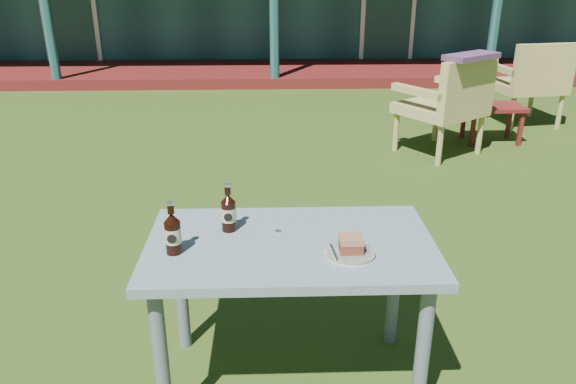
{
  "coord_description": "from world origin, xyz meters",
  "views": [
    {
      "loc": [
        -0.08,
        -3.67,
        1.81
      ],
      "look_at": [
        0.0,
        -1.3,
        0.82
      ],
      "focal_mm": 35.0,
      "sensor_mm": 36.0,
      "label": 1
    }
  ],
  "objects_px": {
    "plate": "(350,253)",
    "side_table": "(493,110)",
    "armchair_right": "(532,79)",
    "cafe_table": "(290,263)",
    "armchair_left": "(449,101)",
    "cola_bottle_near": "(229,212)",
    "cola_bottle_far": "(173,233)",
    "cake_slice": "(351,244)"
  },
  "relations": [
    {
      "from": "armchair_right",
      "to": "side_table",
      "type": "height_order",
      "value": "armchair_right"
    },
    {
      "from": "side_table",
      "to": "plate",
      "type": "bearing_deg",
      "value": -118.61
    },
    {
      "from": "cake_slice",
      "to": "cola_bottle_near",
      "type": "xyz_separation_m",
      "value": [
        -0.5,
        0.23,
        0.04
      ]
    },
    {
      "from": "armchair_right",
      "to": "side_table",
      "type": "distance_m",
      "value": 0.91
    },
    {
      "from": "cafe_table",
      "to": "armchair_right",
      "type": "relative_size",
      "value": 1.24
    },
    {
      "from": "cola_bottle_near",
      "to": "side_table",
      "type": "distance_m",
      "value": 4.34
    },
    {
      "from": "cafe_table",
      "to": "cola_bottle_far",
      "type": "relative_size",
      "value": 5.44
    },
    {
      "from": "plate",
      "to": "side_table",
      "type": "bearing_deg",
      "value": 61.39
    },
    {
      "from": "plate",
      "to": "side_table",
      "type": "distance_m",
      "value": 4.27
    },
    {
      "from": "plate",
      "to": "armchair_left",
      "type": "bearing_deg",
      "value": 66.89
    },
    {
      "from": "cafe_table",
      "to": "plate",
      "type": "height_order",
      "value": "plate"
    },
    {
      "from": "cake_slice",
      "to": "cola_bottle_far",
      "type": "height_order",
      "value": "cola_bottle_far"
    },
    {
      "from": "cola_bottle_near",
      "to": "armchair_left",
      "type": "distance_m",
      "value": 3.64
    },
    {
      "from": "armchair_left",
      "to": "armchair_right",
      "type": "bearing_deg",
      "value": 38.97
    },
    {
      "from": "armchair_right",
      "to": "cola_bottle_far",
      "type": "bearing_deg",
      "value": -128.11
    },
    {
      "from": "plate",
      "to": "armchair_left",
      "type": "height_order",
      "value": "armchair_left"
    },
    {
      "from": "armchair_left",
      "to": "cola_bottle_near",
      "type": "bearing_deg",
      "value": -121.74
    },
    {
      "from": "cola_bottle_near",
      "to": "cola_bottle_far",
      "type": "bearing_deg",
      "value": -136.56
    },
    {
      "from": "plate",
      "to": "armchair_right",
      "type": "relative_size",
      "value": 0.21
    },
    {
      "from": "armchair_right",
      "to": "armchair_left",
      "type": "bearing_deg",
      "value": -141.03
    },
    {
      "from": "cake_slice",
      "to": "armchair_left",
      "type": "bearing_deg",
      "value": 66.93
    },
    {
      "from": "cola_bottle_far",
      "to": "armchair_right",
      "type": "distance_m",
      "value": 5.48
    },
    {
      "from": "cola_bottle_near",
      "to": "armchair_right",
      "type": "bearing_deg",
      "value": 52.35
    },
    {
      "from": "cola_bottle_near",
      "to": "armchair_right",
      "type": "xyz_separation_m",
      "value": [
        3.17,
        4.11,
        -0.26
      ]
    },
    {
      "from": "plate",
      "to": "side_table",
      "type": "relative_size",
      "value": 0.34
    },
    {
      "from": "plate",
      "to": "cola_bottle_far",
      "type": "height_order",
      "value": "cola_bottle_far"
    },
    {
      "from": "cola_bottle_far",
      "to": "armchair_left",
      "type": "xyz_separation_m",
      "value": [
        2.12,
        3.29,
        -0.26
      ]
    },
    {
      "from": "cola_bottle_near",
      "to": "cola_bottle_far",
      "type": "height_order",
      "value": "cola_bottle_far"
    },
    {
      "from": "cafe_table",
      "to": "armchair_left",
      "type": "height_order",
      "value": "armchair_left"
    },
    {
      "from": "cola_bottle_near",
      "to": "armchair_left",
      "type": "relative_size",
      "value": 0.22
    },
    {
      "from": "armchair_left",
      "to": "armchair_right",
      "type": "xyz_separation_m",
      "value": [
        1.26,
        1.02,
        -0.0
      ]
    },
    {
      "from": "armchair_left",
      "to": "armchair_right",
      "type": "distance_m",
      "value": 1.62
    },
    {
      "from": "cola_bottle_far",
      "to": "side_table",
      "type": "bearing_deg",
      "value": 53.47
    },
    {
      "from": "plate",
      "to": "cola_bottle_far",
      "type": "distance_m",
      "value": 0.71
    },
    {
      "from": "plate",
      "to": "armchair_right",
      "type": "xyz_separation_m",
      "value": [
        2.68,
        4.34,
        -0.18
      ]
    },
    {
      "from": "armchair_right",
      "to": "cafe_table",
      "type": "bearing_deg",
      "value": -124.53
    },
    {
      "from": "cola_bottle_far",
      "to": "cola_bottle_near",
      "type": "bearing_deg",
      "value": 43.44
    },
    {
      "from": "side_table",
      "to": "armchair_right",
      "type": "bearing_deg",
      "value": 43.63
    },
    {
      "from": "cake_slice",
      "to": "armchair_right",
      "type": "relative_size",
      "value": 0.1
    },
    {
      "from": "cafe_table",
      "to": "cola_bottle_near",
      "type": "distance_m",
      "value": 0.34
    },
    {
      "from": "cola_bottle_far",
      "to": "cafe_table",
      "type": "bearing_deg",
      "value": 9.44
    },
    {
      "from": "cola_bottle_near",
      "to": "side_table",
      "type": "xyz_separation_m",
      "value": [
        2.53,
        3.5,
        -0.46
      ]
    }
  ]
}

